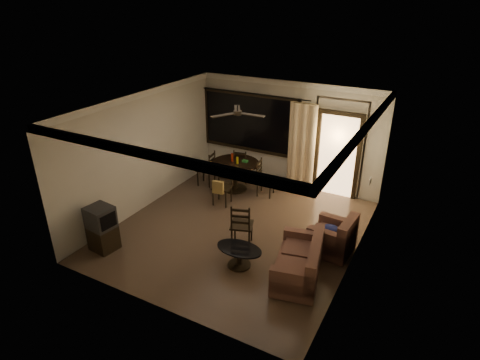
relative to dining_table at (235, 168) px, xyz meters
The scene contains 12 objects.
ground 2.09m from the dining_table, 59.41° to the right, with size 5.50×5.50×0.00m, color #7F6651.
room_shell 2.02m from the dining_table, ahead, with size 5.50×6.70×5.50m.
dining_table is the anchor object (origin of this frame).
dining_chair_west 0.90m from the dining_table, behind, with size 0.47×0.47×0.95m.
dining_chair_east 0.90m from the dining_table, ahead, with size 0.47×0.47×0.95m.
dining_chair_south 0.91m from the dining_table, 83.32° to the right, with size 0.47×0.52×0.95m.
dining_chair_north 0.66m from the dining_table, 99.50° to the left, with size 0.47×0.47×0.95m.
tv_cabinet 3.80m from the dining_table, 105.72° to the right, with size 0.55×0.51×0.96m.
sofa 3.87m from the dining_table, 43.06° to the right, with size 1.04×1.56×0.77m.
armchair 3.50m from the dining_table, 26.55° to the right, with size 0.85×0.85×0.80m.
coffee_table 3.32m from the dining_table, 59.73° to the right, with size 0.91×0.55×0.40m.
side_chair 2.62m from the dining_table, 58.08° to the right, with size 0.56×0.56×0.99m.
Camera 1 is at (3.65, -6.66, 4.75)m, focal length 30.00 mm.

